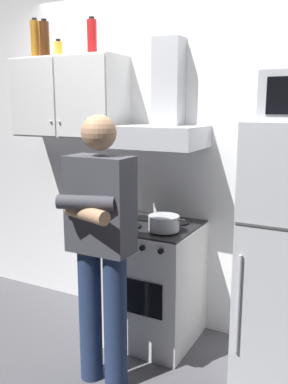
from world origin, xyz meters
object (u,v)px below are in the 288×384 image
object	(u,v)px
upper_cabinet	(69,97)
bottle_rum_dark	(45,40)
person_standing	(100,243)
bottle_spice_jar	(58,49)
cooking_pot	(164,223)
bottle_liquor_amber	(35,40)
range_hood	(163,119)
bottle_soda_red	(92,37)
stove_oven	(154,282)

from	to	relation	value
upper_cabinet	bottle_rum_dark	world-z (taller)	bottle_rum_dark
person_standing	bottle_spice_jar	distance (m)	1.65
upper_cabinet	bottle_spice_jar	size ratio (longest dim) A/B	6.59
cooking_pot	bottle_spice_jar	world-z (taller)	bottle_spice_jar
person_standing	bottle_liquor_amber	bearing A→B (deg)	145.52
range_hood	bottle_liquor_amber	bearing A→B (deg)	-179.60
bottle_rum_dark	bottle_soda_red	distance (m)	0.42
upper_cabinet	range_hood	world-z (taller)	range_hood
stove_oven	bottle_soda_red	bearing A→B (deg)	166.19
stove_oven	bottle_spice_jar	distance (m)	1.91
person_standing	bottle_spice_jar	xyz separation A→B (m)	(-0.84, 0.74, 1.21)
bottle_spice_jar	bottle_rum_dark	distance (m)	0.14
range_hood	cooking_pot	size ratio (longest dim) A/B	2.44
range_hood	person_standing	world-z (taller)	range_hood
stove_oven	range_hood	bearing A→B (deg)	90.00
range_hood	bottle_liquor_amber	world-z (taller)	bottle_liquor_amber
upper_cabinet	person_standing	size ratio (longest dim) A/B	0.55
stove_oven	range_hood	distance (m)	1.17
bottle_rum_dark	bottle_liquor_amber	bearing A→B (deg)	178.04
bottle_rum_dark	bottle_soda_red	bearing A→B (deg)	3.89
person_standing	bottle_rum_dark	xyz separation A→B (m)	(-0.96, 0.72, 1.29)
person_standing	cooking_pot	distance (m)	0.52
bottle_spice_jar	bottle_rum_dark	xyz separation A→B (m)	(-0.11, -0.02, 0.08)
bottle_spice_jar	upper_cabinet	bearing A→B (deg)	-6.19
bottle_liquor_amber	person_standing	bearing A→B (deg)	-34.48
stove_oven	person_standing	bearing A→B (deg)	-94.72
range_hood	bottle_liquor_amber	xyz separation A→B (m)	(-1.11, -0.01, 0.60)
bottle_rum_dark	bottle_liquor_amber	world-z (taller)	bottle_liquor_amber
stove_oven	bottle_rum_dark	size ratio (longest dim) A/B	3.03
range_hood	bottle_rum_dark	distance (m)	1.17
bottle_spice_jar	bottle_soda_red	size ratio (longest dim) A/B	0.50
person_standing	bottle_soda_red	world-z (taller)	bottle_soda_red
bottle_liquor_amber	upper_cabinet	bearing A→B (deg)	1.19
person_standing	bottle_rum_dark	bearing A→B (deg)	143.03
range_hood	bottle_soda_red	size ratio (longest dim) A/B	2.77
cooking_pot	bottle_liquor_amber	world-z (taller)	bottle_liquor_amber
bottle_spice_jar	bottle_liquor_amber	xyz separation A→B (m)	(-0.21, -0.02, 0.08)
bottle_soda_red	bottle_liquor_amber	size ratio (longest dim) A/B	0.89
cooking_pot	bottle_rum_dark	bearing A→B (deg)	168.34
upper_cabinet	cooking_pot	world-z (taller)	upper_cabinet
bottle_spice_jar	bottle_liquor_amber	world-z (taller)	bottle_liquor_amber
bottle_spice_jar	bottle_soda_red	distance (m)	0.31
bottle_spice_jar	person_standing	bearing A→B (deg)	-41.30
range_hood	bottle_soda_red	xyz separation A→B (m)	(-0.59, 0.02, 0.58)
stove_oven	upper_cabinet	bearing A→B (deg)	171.10
cooking_pot	bottle_rum_dark	size ratio (longest dim) A/B	1.06
cooking_pot	bottle_liquor_amber	xyz separation A→B (m)	(-1.24, 0.24, 1.27)
bottle_rum_dark	bottle_liquor_amber	xyz separation A→B (m)	(-0.10, 0.00, 0.01)
upper_cabinet	bottle_soda_red	world-z (taller)	bottle_soda_red
range_hood	bottle_spice_jar	distance (m)	1.03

